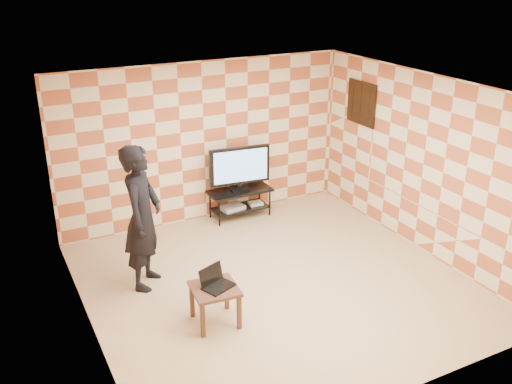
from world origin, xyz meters
TOP-DOWN VIEW (x-y plane):
  - floor at (0.00, 0.00)m, footprint 5.00×5.00m
  - wall_back at (0.00, 2.50)m, footprint 5.00×0.02m
  - wall_front at (0.00, -2.50)m, footprint 5.00×0.02m
  - wall_left at (-2.50, 0.00)m, footprint 0.02×5.00m
  - wall_right at (2.50, 0.00)m, footprint 0.02×5.00m
  - ceiling at (0.00, 0.00)m, footprint 5.00×5.00m
  - wall_art at (2.47, 1.55)m, footprint 0.04×0.72m
  - tv_stand at (0.52, 2.22)m, footprint 1.09×0.49m
  - tv at (0.52, 2.22)m, footprint 1.06×0.23m
  - dvd_player at (0.36, 2.21)m, footprint 0.43×0.34m
  - game_console at (0.81, 2.20)m, footprint 0.25×0.19m
  - side_table at (-1.11, -0.47)m, footprint 0.60×0.60m
  - laptop at (-1.09, -0.45)m, footprint 0.44×0.40m
  - person at (-1.59, 0.81)m, footprint 0.82×0.88m

SIDE VIEW (x-z plane):
  - floor at x=0.00m, z-range 0.00..0.00m
  - game_console at x=0.81m, z-range 0.17..0.23m
  - dvd_player at x=0.36m, z-range 0.17..0.24m
  - tv_stand at x=0.52m, z-range 0.12..0.62m
  - side_table at x=-1.11m, z-range 0.16..0.66m
  - laptop at x=-1.09m, z-range 0.43..0.67m
  - tv at x=0.52m, z-range 0.54..1.31m
  - person at x=-1.59m, z-range 0.00..2.01m
  - wall_back at x=0.00m, z-range 0.00..2.70m
  - wall_front at x=0.00m, z-range 0.00..2.70m
  - wall_left at x=-2.50m, z-range 0.00..2.70m
  - wall_right at x=2.50m, z-range 0.00..2.70m
  - wall_art at x=2.47m, z-range 1.59..2.31m
  - ceiling at x=0.00m, z-range 2.69..2.71m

